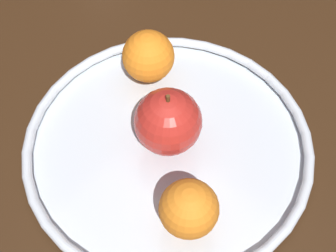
{
  "coord_description": "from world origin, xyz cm",
  "views": [
    {
      "loc": [
        -24.27,
        -20.73,
        51.04
      ],
      "look_at": [
        0.0,
        0.0,
        4.8
      ],
      "focal_mm": 53.65,
      "sensor_mm": 36.0,
      "label": 1
    }
  ],
  "objects_px": {
    "apple": "(163,123)",
    "orange_front_left": "(189,209)",
    "orange_back_left": "(148,56)",
    "fruit_bowl": "(168,145)"
  },
  "relations": [
    {
      "from": "orange_back_left",
      "to": "orange_front_left",
      "type": "relative_size",
      "value": 1.05
    },
    {
      "from": "apple",
      "to": "orange_back_left",
      "type": "bearing_deg",
      "value": 50.89
    },
    {
      "from": "fruit_bowl",
      "to": "apple",
      "type": "distance_m",
      "value": 0.05
    },
    {
      "from": "apple",
      "to": "orange_front_left",
      "type": "distance_m",
      "value": 0.1
    },
    {
      "from": "apple",
      "to": "orange_back_left",
      "type": "relative_size",
      "value": 1.3
    },
    {
      "from": "apple",
      "to": "orange_front_left",
      "type": "height_order",
      "value": "apple"
    },
    {
      "from": "apple",
      "to": "orange_front_left",
      "type": "xyz_separation_m",
      "value": [
        -0.06,
        -0.09,
        -0.01
      ]
    },
    {
      "from": "orange_back_left",
      "to": "apple",
      "type": "bearing_deg",
      "value": -129.11
    },
    {
      "from": "orange_back_left",
      "to": "orange_front_left",
      "type": "height_order",
      "value": "orange_back_left"
    },
    {
      "from": "apple",
      "to": "orange_front_left",
      "type": "bearing_deg",
      "value": -124.85
    }
  ]
}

